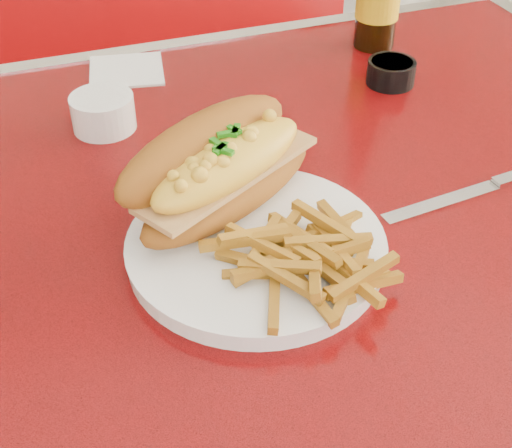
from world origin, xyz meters
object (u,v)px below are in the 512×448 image
object	(u,v)px
dinner_plate	(256,247)
mac_hoagie	(220,166)
diner_table	(246,294)
gravy_ramekin	(103,111)
sauce_cup_right	(391,71)
fork	(255,197)
booth_bench_far	(134,167)
knife	(487,187)

from	to	relation	value
dinner_plate	mac_hoagie	world-z (taller)	mac_hoagie
diner_table	gravy_ramekin	distance (m)	0.29
diner_table	mac_hoagie	xyz separation A→B (m)	(-0.04, -0.04, 0.22)
diner_table	sauce_cup_right	bearing A→B (deg)	31.94
gravy_ramekin	dinner_plate	bearing A→B (deg)	-72.24
diner_table	sauce_cup_right	size ratio (longest dim) A/B	17.80
fork	gravy_ramekin	size ratio (longest dim) A/B	1.53
booth_bench_far	mac_hoagie	bearing A→B (deg)	-92.61
sauce_cup_right	mac_hoagie	bearing A→B (deg)	-146.64
booth_bench_far	fork	world-z (taller)	booth_bench_far
booth_bench_far	gravy_ramekin	size ratio (longest dim) A/B	13.78
booth_bench_far	gravy_ramekin	world-z (taller)	booth_bench_far
gravy_ramekin	knife	distance (m)	0.47
booth_bench_far	sauce_cup_right	bearing A→B (deg)	-66.67
knife	mac_hoagie	bearing A→B (deg)	163.39
diner_table	fork	size ratio (longest dim) A/B	9.21
diner_table	mac_hoagie	distance (m)	0.23
booth_bench_far	sauce_cup_right	size ratio (longest dim) A/B	17.37
mac_hoagie	gravy_ramekin	size ratio (longest dim) A/B	3.02
knife	dinner_plate	bearing A→B (deg)	177.80
mac_hoagie	fork	bearing A→B (deg)	-35.35
mac_hoagie	sauce_cup_right	distance (m)	0.38
mac_hoagie	sauce_cup_right	xyz separation A→B (m)	(0.31, 0.21, -0.04)
diner_table	fork	bearing A→B (deg)	-93.05
diner_table	fork	world-z (taller)	fork
diner_table	mac_hoagie	bearing A→B (deg)	-137.73
dinner_plate	fork	distance (m)	0.07
fork	knife	world-z (taller)	fork
booth_bench_far	sauce_cup_right	xyz separation A→B (m)	(0.28, -0.64, 0.50)
dinner_plate	gravy_ramekin	bearing A→B (deg)	107.76
gravy_ramekin	fork	bearing A→B (deg)	-62.23
knife	sauce_cup_right	bearing A→B (deg)	79.97
dinner_plate	gravy_ramekin	distance (m)	0.31
mac_hoagie	fork	world-z (taller)	mac_hoagie
sauce_cup_right	diner_table	bearing A→B (deg)	-148.06
diner_table	knife	xyz separation A→B (m)	(0.26, -0.09, 0.16)
fork	sauce_cup_right	distance (m)	0.35
booth_bench_far	fork	bearing A→B (deg)	-90.14
gravy_ramekin	diner_table	bearing A→B (deg)	-57.11
dinner_plate	mac_hoagie	bearing A→B (deg)	99.12
gravy_ramekin	booth_bench_far	bearing A→B (deg)	78.90
sauce_cup_right	knife	distance (m)	0.26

